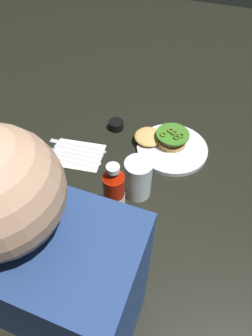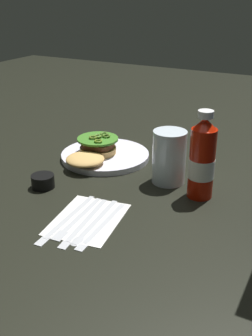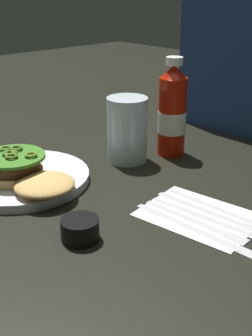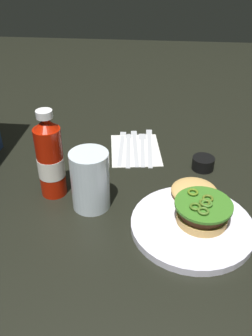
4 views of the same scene
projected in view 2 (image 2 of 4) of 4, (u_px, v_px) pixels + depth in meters
ground_plane at (103, 171)px, 1.11m from camera, size 3.00×3.00×0.00m
dinner_plate at (105, 156)px, 1.18m from camera, size 0.25×0.25×0.02m
burger_sandwich at (93, 150)px, 1.15m from camera, size 0.20×0.12×0.05m
ketchup_bottle at (202, 160)px, 0.94m from camera, size 0.06×0.06×0.21m
water_glass at (169, 157)px, 1.02m from camera, size 0.08×0.08×0.14m
condiment_cup at (43, 181)px, 1.01m from camera, size 0.06×0.06×0.03m
napkin at (88, 219)px, 0.88m from camera, size 0.20×0.16×0.00m
steak_knife at (64, 220)px, 0.86m from camera, size 0.22×0.03×0.00m
fork_utensil at (75, 220)px, 0.86m from camera, size 0.19×0.03×0.00m
table_knife at (82, 224)px, 0.85m from camera, size 0.21×0.04×0.00m
spoon_utensil at (90, 226)px, 0.84m from camera, size 0.19×0.03×0.00m
butter_knife at (100, 227)px, 0.84m from camera, size 0.20×0.03×0.00m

